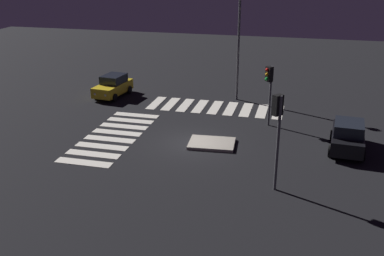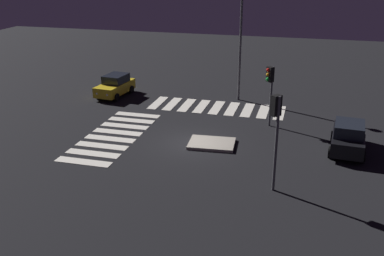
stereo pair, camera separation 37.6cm
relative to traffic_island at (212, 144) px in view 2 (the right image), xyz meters
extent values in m
plane|color=black|center=(1.19, 0.10, -0.09)|extent=(80.00, 80.00, 0.00)
cube|color=gray|center=(0.00, 0.00, 0.00)|extent=(2.83, 2.21, 0.18)
cube|color=black|center=(-7.70, -1.17, 0.61)|extent=(2.05, 4.17, 0.83)
cube|color=black|center=(-7.68, -0.92, 1.36)|extent=(1.74, 2.19, 0.67)
cylinder|color=black|center=(-6.94, -2.48, 0.24)|extent=(0.29, 0.67, 0.65)
cylinder|color=black|center=(-8.64, -2.35, 0.24)|extent=(0.29, 0.67, 0.65)
cylinder|color=black|center=(-6.75, 0.02, 0.24)|extent=(0.29, 0.67, 0.65)
cylinder|color=black|center=(-8.45, 0.15, 0.24)|extent=(0.29, 0.67, 0.65)
sphere|color=#F2EABF|center=(-7.37, -3.18, 0.61)|extent=(0.22, 0.22, 0.22)
sphere|color=#F2EABF|center=(-8.33, -3.11, 0.61)|extent=(0.22, 0.22, 0.22)
cube|color=gold|center=(9.70, -7.86, 0.57)|extent=(2.07, 4.01, 0.79)
cube|color=black|center=(9.68, -8.10, 1.29)|extent=(1.71, 2.13, 0.64)
cylinder|color=black|center=(9.03, -6.59, 0.22)|extent=(0.29, 0.64, 0.62)
cylinder|color=black|center=(10.64, -6.77, 0.22)|extent=(0.29, 0.64, 0.62)
cylinder|color=black|center=(8.76, -8.96, 0.22)|extent=(0.29, 0.64, 0.62)
cylinder|color=black|center=(10.37, -9.14, 0.22)|extent=(0.29, 0.64, 0.62)
sphere|color=#F2EABF|center=(9.46, -5.94, 0.57)|extent=(0.21, 0.21, 0.21)
sphere|color=#F2EABF|center=(10.36, -6.04, 0.57)|extent=(0.21, 0.21, 0.21)
cylinder|color=#47474C|center=(-2.95, -4.18, 1.91)|extent=(0.14, 0.14, 3.99)
cube|color=black|center=(-2.83, -4.05, 3.42)|extent=(0.54, 0.54, 0.96)
sphere|color=red|center=(-2.69, -3.91, 3.72)|extent=(0.22, 0.22, 0.22)
sphere|color=orange|center=(-2.69, -3.91, 3.42)|extent=(0.22, 0.22, 0.22)
sphere|color=green|center=(-2.69, -3.91, 3.12)|extent=(0.22, 0.22, 0.22)
cylinder|color=#47474C|center=(-4.04, 4.64, 2.25)|extent=(0.14, 0.14, 4.69)
cube|color=black|center=(-3.91, 4.52, 4.12)|extent=(0.53, 0.54, 0.96)
sphere|color=red|center=(-3.76, 4.39, 4.42)|extent=(0.22, 0.22, 0.22)
sphere|color=orange|center=(-3.76, 4.39, 4.12)|extent=(0.22, 0.22, 0.22)
sphere|color=green|center=(-3.76, 4.39, 3.82)|extent=(0.22, 0.22, 0.22)
cylinder|color=#47474C|center=(-0.02, -9.43, 3.90)|extent=(0.18, 0.18, 7.98)
cube|color=silver|center=(-3.41, -6.99, -0.08)|extent=(0.70, 3.20, 0.02)
cube|color=silver|center=(-2.26, -6.99, -0.08)|extent=(0.70, 3.20, 0.02)
cube|color=silver|center=(-1.11, -6.99, -0.08)|extent=(0.70, 3.20, 0.02)
cube|color=silver|center=(0.04, -6.99, -0.08)|extent=(0.70, 3.20, 0.02)
cube|color=silver|center=(1.19, -6.99, -0.08)|extent=(0.70, 3.20, 0.02)
cube|color=silver|center=(2.34, -6.99, -0.08)|extent=(0.70, 3.20, 0.02)
cube|color=silver|center=(3.49, -6.99, -0.08)|extent=(0.70, 3.20, 0.02)
cube|color=silver|center=(4.64, -6.99, -0.08)|extent=(0.70, 3.20, 0.02)
cube|color=silver|center=(5.79, -6.99, -0.08)|extent=(0.70, 3.20, 0.02)
cube|color=silver|center=(6.24, -3.92, -0.08)|extent=(3.20, 0.70, 0.02)
cube|color=silver|center=(6.24, -2.77, -0.08)|extent=(3.20, 0.70, 0.02)
cube|color=silver|center=(6.24, -1.62, -0.08)|extent=(3.20, 0.70, 0.02)
cube|color=silver|center=(6.24, -0.47, -0.08)|extent=(3.20, 0.70, 0.02)
cube|color=silver|center=(6.24, 0.68, -0.08)|extent=(3.20, 0.70, 0.02)
cube|color=silver|center=(6.24, 1.83, -0.08)|extent=(3.20, 0.70, 0.02)
cube|color=silver|center=(6.24, 2.98, -0.08)|extent=(3.20, 0.70, 0.02)
cube|color=silver|center=(6.24, 4.13, -0.08)|extent=(3.20, 0.70, 0.02)
camera|label=1|loc=(-4.86, 24.18, 10.36)|focal=42.13mm
camera|label=2|loc=(-5.22, 24.09, 10.36)|focal=42.13mm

